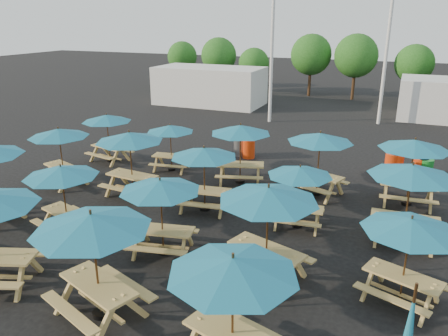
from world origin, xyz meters
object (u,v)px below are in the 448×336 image
at_px(picnic_unit_2, 59,135).
at_px(waste_bin_4, 425,170).
at_px(picnic_unit_11, 241,132).
at_px(waste_bin_3, 392,164).
at_px(waste_bin_2, 396,164).
at_px(picnic_unit_17, 411,229).
at_px(picnic_unit_8, 92,227).
at_px(waste_bin_1, 249,148).
at_px(picnic_unit_18, 412,175).
at_px(picnic_unit_12, 233,272).
at_px(picnic_unit_15, 320,141).
at_px(picnic_unit_3, 107,120).
at_px(picnic_unit_6, 129,140).
at_px(picnic_unit_14, 300,174).
at_px(waste_bin_0, 240,146).
at_px(picnic_unit_5, 61,175).
at_px(picnic_unit_7, 170,131).
at_px(picnic_unit_9, 160,189).
at_px(picnic_unit_13, 268,199).
at_px(picnic_unit_19, 414,148).
at_px(picnic_unit_10, 204,155).
at_px(waste_bin_5, 420,169).

height_order(picnic_unit_2, waste_bin_4, picnic_unit_2).
relative_size(picnic_unit_11, waste_bin_3, 3.21).
bearing_deg(waste_bin_2, picnic_unit_11, -149.94).
height_order(picnic_unit_17, waste_bin_3, picnic_unit_17).
distance_m(picnic_unit_8, waste_bin_1, 12.40).
relative_size(picnic_unit_17, picnic_unit_18, 1.11).
bearing_deg(picnic_unit_12, picnic_unit_15, 107.64).
height_order(picnic_unit_3, picnic_unit_6, picnic_unit_6).
bearing_deg(picnic_unit_14, picnic_unit_12, -93.88).
bearing_deg(picnic_unit_12, waste_bin_0, 126.21).
relative_size(picnic_unit_5, waste_bin_2, 2.96).
distance_m(picnic_unit_7, waste_bin_4, 10.62).
relative_size(picnic_unit_7, picnic_unit_15, 0.74).
bearing_deg(picnic_unit_6, picnic_unit_17, -12.94).
bearing_deg(waste_bin_4, picnic_unit_14, -122.45).
xyz_separation_m(picnic_unit_3, waste_bin_1, (5.76, 2.97, -1.48)).
xyz_separation_m(picnic_unit_6, waste_bin_1, (2.48, 6.01, -1.68)).
distance_m(picnic_unit_12, waste_bin_3, 12.92).
bearing_deg(picnic_unit_9, picnic_unit_7, 105.35).
bearing_deg(picnic_unit_7, picnic_unit_8, -77.71).
relative_size(picnic_unit_13, picnic_unit_18, 1.25).
bearing_deg(picnic_unit_17, picnic_unit_6, -179.04).
xyz_separation_m(picnic_unit_2, picnic_unit_3, (-0.11, 3.14, -0.08)).
distance_m(picnic_unit_14, picnic_unit_19, 4.55).
relative_size(picnic_unit_14, picnic_unit_15, 0.73).
distance_m(picnic_unit_10, picnic_unit_12, 7.27).
relative_size(picnic_unit_17, waste_bin_1, 3.01).
bearing_deg(picnic_unit_7, picnic_unit_18, -25.61).
xyz_separation_m(picnic_unit_3, picnic_unit_14, (9.59, -3.27, -0.16)).
height_order(picnic_unit_8, picnic_unit_13, picnic_unit_8).
height_order(picnic_unit_17, waste_bin_5, picnic_unit_17).
xyz_separation_m(picnic_unit_7, waste_bin_2, (9.06, 3.09, -1.32)).
relative_size(picnic_unit_18, waste_bin_3, 2.72).
relative_size(picnic_unit_3, picnic_unit_8, 0.81).
relative_size(picnic_unit_12, picnic_unit_19, 1.18).
xyz_separation_m(picnic_unit_12, picnic_unit_14, (-0.25, 6.31, -0.32)).
distance_m(picnic_unit_2, waste_bin_2, 13.78).
distance_m(picnic_unit_8, picnic_unit_15, 9.45).
relative_size(picnic_unit_10, picnic_unit_17, 0.92).
xyz_separation_m(picnic_unit_3, picnic_unit_19, (12.79, -0.06, 0.17)).
height_order(picnic_unit_10, picnic_unit_14, picnic_unit_10).
bearing_deg(picnic_unit_11, picnic_unit_5, -135.11).
bearing_deg(picnic_unit_19, waste_bin_3, 99.61).
distance_m(picnic_unit_11, picnic_unit_15, 3.11).
bearing_deg(picnic_unit_11, picnic_unit_8, -106.21).
xyz_separation_m(picnic_unit_9, picnic_unit_14, (3.11, 3.07, -0.17)).
distance_m(picnic_unit_14, waste_bin_4, 7.25).
relative_size(picnic_unit_5, picnic_unit_18, 1.09).
relative_size(waste_bin_1, waste_bin_3, 1.00).
distance_m(waste_bin_1, waste_bin_5, 7.46).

